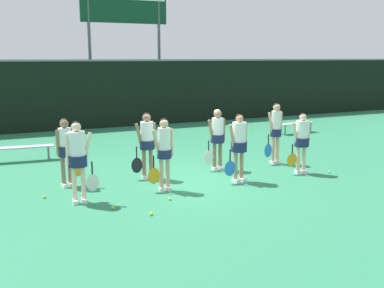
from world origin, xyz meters
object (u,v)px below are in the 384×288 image
(player_5, at_px, (147,140))
(tennis_ball_1, at_px, (113,208))
(player_7, at_px, (276,128))
(player_1, at_px, (164,149))
(player_6, at_px, (217,134))
(tennis_ball_0, at_px, (44,197))
(bench_far, at_px, (296,124))
(player_0, at_px, (78,155))
(player_3, at_px, (302,138))
(player_4, at_px, (66,147))
(scoreboard, at_px, (125,22))
(tennis_ball_4, at_px, (151,214))
(bench_courtside, at_px, (21,149))
(player_2, at_px, (239,142))
(tennis_ball_2, at_px, (170,199))
(tennis_ball_3, at_px, (329,172))

(player_5, height_order, tennis_ball_1, player_5)
(player_7, bearing_deg, player_1, -162.52)
(player_6, distance_m, tennis_ball_0, 4.90)
(bench_far, height_order, player_0, player_0)
(player_1, height_order, player_3, player_1)
(player_4, relative_size, player_6, 0.98)
(scoreboard, relative_size, tennis_ball_0, 84.61)
(player_7, xyz_separation_m, tennis_ball_4, (-4.84, -2.70, -1.03))
(player_3, xyz_separation_m, tennis_ball_4, (-4.81, -1.45, -0.94))
(player_7, bearing_deg, bench_courtside, 153.85)
(bench_courtside, distance_m, tennis_ball_4, 6.47)
(scoreboard, xyz_separation_m, player_4, (-4.48, -9.96, -3.75))
(player_7, relative_size, tennis_ball_4, 25.91)
(player_0, distance_m, player_6, 4.30)
(tennis_ball_0, height_order, tennis_ball_4, same)
(player_2, distance_m, player_6, 1.34)
(player_1, relative_size, tennis_ball_2, 26.71)
(bench_courtside, distance_m, player_1, 5.48)
(player_2, relative_size, tennis_ball_1, 26.92)
(player_6, bearing_deg, bench_far, 33.54)
(player_3, bearing_deg, scoreboard, 105.03)
(player_1, relative_size, player_3, 1.04)
(player_0, distance_m, tennis_ball_3, 6.79)
(bench_far, height_order, player_2, player_2)
(player_5, distance_m, tennis_ball_2, 2.18)
(tennis_ball_0, bearing_deg, bench_far, 24.24)
(player_3, bearing_deg, tennis_ball_2, -162.85)
(scoreboard, relative_size, bench_courtside, 3.14)
(scoreboard, xyz_separation_m, player_1, (-2.45, -11.28, -3.72))
(player_6, bearing_deg, player_5, -179.10)
(tennis_ball_0, xyz_separation_m, tennis_ball_3, (7.37, -0.92, -0.00))
(player_4, distance_m, tennis_ball_1, 2.39)
(bench_far, distance_m, tennis_ball_0, 11.63)
(bench_courtside, height_order, tennis_ball_2, bench_courtside)
(player_0, height_order, player_5, player_0)
(player_4, xyz_separation_m, tennis_ball_3, (6.73, -1.67, -0.95))
(player_1, bearing_deg, player_7, 20.45)
(bench_far, xyz_separation_m, player_0, (-9.94, -5.43, 0.69))
(player_3, relative_size, player_4, 0.99)
(player_6, bearing_deg, scoreboard, 86.61)
(player_5, bearing_deg, player_1, -84.33)
(bench_courtside, relative_size, player_6, 1.11)
(player_2, bearing_deg, player_4, 151.83)
(tennis_ball_2, bearing_deg, player_2, 17.67)
(tennis_ball_4, bearing_deg, player_4, 112.60)
(tennis_ball_2, height_order, tennis_ball_3, same)
(player_4, bearing_deg, tennis_ball_0, -141.40)
(player_2, distance_m, player_4, 4.25)
(tennis_ball_2, bearing_deg, scoreboard, 77.75)
(bench_courtside, bearing_deg, player_2, -39.22)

